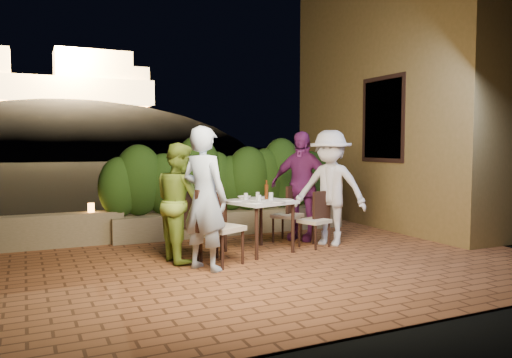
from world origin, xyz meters
TOP-DOWN VIEW (x-y plane):
  - ground at (0.00, 0.00)m, footprint 400.00×400.00m
  - terrace_floor at (0.00, 0.50)m, footprint 7.00×6.00m
  - building_wall at (3.60, 2.00)m, footprint 1.60×5.00m
  - window_pane at (2.82, 1.50)m, footprint 0.08×1.00m
  - window_frame at (2.81, 1.50)m, footprint 0.06×1.15m
  - planter at (0.20, 2.30)m, footprint 4.20×0.55m
  - hedge at (0.20, 2.30)m, footprint 4.00×0.70m
  - parapet at (-2.80, 2.30)m, footprint 2.20×0.30m
  - hill at (2.00, 60.00)m, footprint 52.00×40.00m
  - fortress at (2.00, 60.00)m, footprint 26.00×8.00m
  - dining_table at (-0.06, 0.68)m, footprint 1.03×1.03m
  - plate_nw at (-0.26, 0.42)m, footprint 0.23×0.23m
  - plate_sw at (-0.42, 0.77)m, footprint 0.24×0.24m
  - plate_ne at (0.29, 0.54)m, footprint 0.23×0.23m
  - plate_se at (0.17, 0.99)m, footprint 0.24×0.24m
  - plate_centre at (-0.09, 0.65)m, footprint 0.23×0.23m
  - plate_front at (0.10, 0.39)m, footprint 0.20×0.20m
  - glass_nw at (-0.14, 0.51)m, footprint 0.06×0.06m
  - glass_sw at (-0.20, 0.83)m, footprint 0.06×0.06m
  - glass_ne at (0.11, 0.65)m, footprint 0.07×0.07m
  - glass_se at (0.02, 0.90)m, footprint 0.06×0.06m
  - beer_bottle at (0.10, 0.77)m, footprint 0.05×0.05m
  - bowl at (-0.17, 0.95)m, footprint 0.24×0.24m
  - chair_left_front at (-0.81, 0.21)m, footprint 0.62×0.62m
  - chair_left_back at (-0.98, 0.66)m, footprint 0.58×0.58m
  - chair_right_front at (0.84, 0.65)m, footprint 0.49×0.49m
  - chair_right_back at (0.68, 1.19)m, footprint 0.57×0.57m
  - diner_blue at (-1.10, 0.07)m, footprint 0.70×0.77m
  - diner_green at (-1.23, 0.66)m, footprint 0.66×0.82m
  - diner_white at (1.15, 0.70)m, footprint 1.22×1.30m
  - diner_purple at (0.97, 1.26)m, footprint 0.98×1.07m
  - parapet_lamp at (-2.17, 2.30)m, footprint 0.10×0.10m

SIDE VIEW (x-z plane):
  - hill at x=2.00m, z-range -15.00..7.00m
  - terrace_floor at x=0.00m, z-range -0.15..0.00m
  - ground at x=0.00m, z-range -0.02..-0.02m
  - planter at x=0.20m, z-range 0.00..0.40m
  - parapet at x=-2.80m, z-range 0.00..0.50m
  - dining_table at x=-0.06m, z-range 0.00..0.75m
  - chair_right_front at x=0.84m, z-range 0.00..0.84m
  - chair_right_back at x=0.68m, z-range 0.00..0.88m
  - chair_left_back at x=-0.98m, z-range 0.00..0.94m
  - chair_left_front at x=-0.81m, z-range 0.00..1.00m
  - parapet_lamp at x=-2.17m, z-range 0.50..0.64m
  - plate_front at x=0.10m, z-range 0.75..0.76m
  - plate_nw at x=-0.26m, z-range 0.75..0.76m
  - plate_ne at x=0.29m, z-range 0.75..0.76m
  - plate_centre at x=-0.09m, z-range 0.75..0.76m
  - plate_se at x=0.17m, z-range 0.75..0.76m
  - plate_sw at x=-0.42m, z-range 0.75..0.76m
  - bowl at x=-0.17m, z-range 0.75..0.79m
  - diner_green at x=-1.23m, z-range 0.00..1.57m
  - glass_se at x=0.02m, z-range 0.75..0.85m
  - glass_nw at x=-0.14m, z-range 0.75..0.85m
  - glass_sw at x=-0.20m, z-range 0.75..0.85m
  - glass_ne at x=0.11m, z-range 0.75..0.86m
  - diner_purple at x=0.97m, z-range 0.00..1.76m
  - diner_white at x=1.15m, z-range 0.00..1.76m
  - diner_blue at x=-1.10m, z-range 0.00..1.77m
  - beer_bottle at x=0.10m, z-range 0.75..1.03m
  - hedge at x=0.20m, z-range 0.40..1.50m
  - window_pane at x=2.82m, z-range 1.30..2.70m
  - window_frame at x=2.81m, z-range 1.23..2.77m
  - building_wall at x=3.60m, z-range 0.00..5.00m
  - fortress at x=2.00m, z-range 6.50..14.50m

